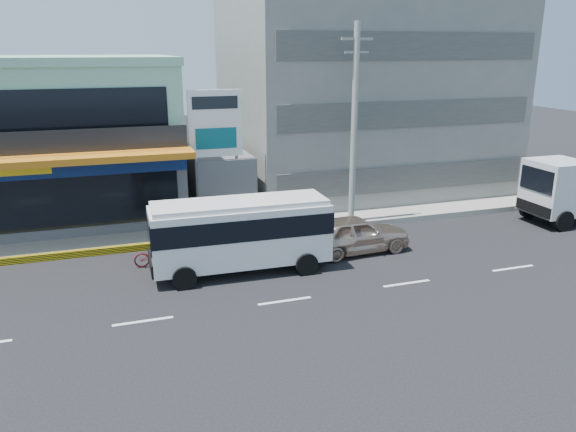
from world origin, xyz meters
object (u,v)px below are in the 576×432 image
object	(u,v)px
sedan	(355,234)
motorcycle_rider	(157,248)
shop_building	(57,143)
utility_pole_near	(354,126)
concrete_building	(362,78)
satellite_dish	(219,152)
billboard	(216,131)
minibus	(240,230)

from	to	relation	value
sedan	motorcycle_rider	size ratio (longest dim) A/B	2.04
shop_building	utility_pole_near	xyz separation A→B (m)	(14.00, -6.55, 1.15)
sedan	motorcycle_rider	bearing A→B (deg)	79.63
shop_building	sedan	bearing A→B (deg)	-38.74
concrete_building	sedan	size ratio (longest dim) A/B	3.21
motorcycle_rider	utility_pole_near	bearing A→B (deg)	13.83
shop_building	concrete_building	xyz separation A→B (m)	(18.00, 1.05, 3.00)
shop_building	satellite_dish	bearing A→B (deg)	-20.21
billboard	satellite_dish	bearing A→B (deg)	74.48
shop_building	billboard	bearing A→B (deg)	-32.32
shop_building	satellite_dish	world-z (taller)	shop_building
billboard	motorcycle_rider	size ratio (longest dim) A/B	2.83
utility_pole_near	motorcycle_rider	bearing A→B (deg)	-166.17
utility_pole_near	sedan	bearing A→B (deg)	-112.40
billboard	utility_pole_near	bearing A→B (deg)	-15.48
concrete_building	motorcycle_rider	size ratio (longest dim) A/B	6.55
satellite_dish	utility_pole_near	bearing A→B (deg)	-30.96
satellite_dish	utility_pole_near	size ratio (longest dim) A/B	0.15
satellite_dish	sedan	size ratio (longest dim) A/B	0.30
billboard	shop_building	bearing A→B (deg)	147.68
shop_building	minibus	xyz separation A→B (m)	(7.20, -10.69, -2.21)
satellite_dish	motorcycle_rider	bearing A→B (deg)	-123.42
concrete_building	billboard	size ratio (longest dim) A/B	2.32
motorcycle_rider	satellite_dish	bearing A→B (deg)	56.58
concrete_building	minibus	bearing A→B (deg)	-132.60
billboard	minibus	distance (m)	6.73
concrete_building	billboard	xyz separation A→B (m)	(-10.50, -5.80, -2.07)
shop_building	motorcycle_rider	world-z (taller)	shop_building
minibus	motorcycle_rider	world-z (taller)	minibus
concrete_building	utility_pole_near	xyz separation A→B (m)	(-4.00, -7.60, -1.85)
concrete_building	billboard	bearing A→B (deg)	-151.08
concrete_building	motorcycle_rider	bearing A→B (deg)	-144.29
billboard	minibus	world-z (taller)	billboard
shop_building	concrete_building	size ratio (longest dim) A/B	0.77
sedan	concrete_building	bearing A→B (deg)	-29.40
satellite_dish	minibus	bearing A→B (deg)	-95.92
satellite_dish	sedan	distance (m)	8.88
concrete_building	minibus	distance (m)	16.79
minibus	satellite_dish	bearing A→B (deg)	84.08
satellite_dish	sedan	world-z (taller)	satellite_dish
shop_building	utility_pole_near	world-z (taller)	utility_pole_near
motorcycle_rider	billboard	bearing A→B (deg)	50.61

